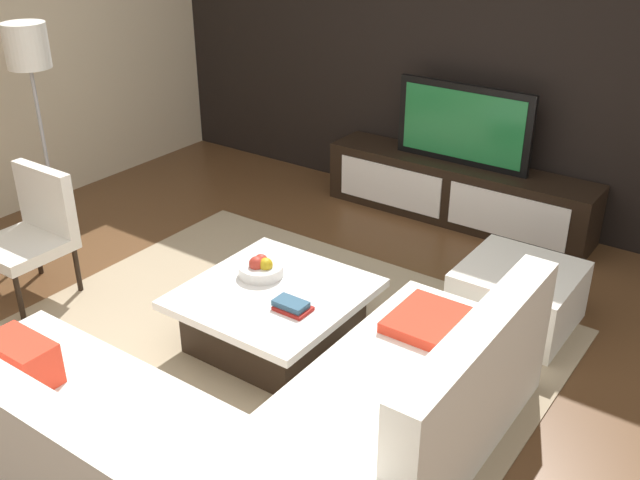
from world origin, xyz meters
name	(u,v)px	position (x,y,z in m)	size (l,w,h in m)	color
ground_plane	(278,356)	(0.00, 0.00, 0.00)	(14.00, 14.00, 0.00)	brown
feature_wall_back	(487,44)	(0.00, 2.70, 1.40)	(6.40, 0.12, 2.80)	black
area_rug	(265,350)	(-0.10, 0.00, 0.01)	(3.20, 2.77, 0.01)	tan
media_console	(457,192)	(0.00, 2.40, 0.25)	(2.26, 0.45, 0.50)	black
television	(463,125)	(0.00, 2.40, 0.82)	(1.14, 0.06, 0.65)	black
sectional_couch	(246,436)	(0.51, -0.88, 0.28)	(2.38, 2.34, 0.80)	white
coffee_table	(275,315)	(-0.10, 0.10, 0.20)	(1.00, 1.03, 0.38)	black
accent_chair_near	(33,227)	(-1.82, -0.32, 0.49)	(0.53, 0.53, 0.87)	black
floor_lamp	(29,61)	(-2.47, 0.29, 1.40)	(0.31, 0.31, 1.66)	#A5A5AA
ottoman	(517,296)	(1.02, 1.17, 0.20)	(0.70, 0.70, 0.40)	white
fruit_bowl	(261,268)	(-0.28, 0.20, 0.43)	(0.28, 0.28, 0.14)	silver
book_stack	(292,306)	(0.12, -0.01, 0.41)	(0.21, 0.15, 0.06)	maroon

